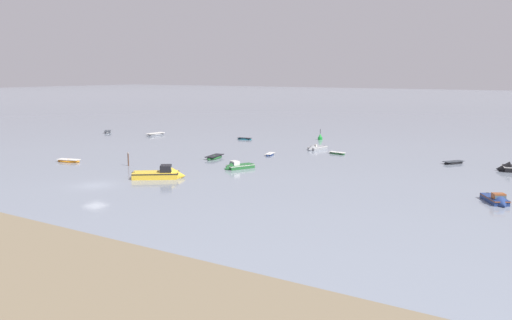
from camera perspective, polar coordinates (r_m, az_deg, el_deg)
The scene contains 15 objects.
ground_plane at distance 66.01m, azimuth -17.05°, elevation -2.65°, with size 800.00×800.00×0.00m, color gray.
motorboat_moored_1 at distance 92.71m, azimuth 6.42°, elevation 1.22°, with size 2.43×4.60×1.50m.
rowboat_moored_0 at distance 115.70m, azimuth -10.84°, elevation 2.73°, with size 2.10×4.72×0.72m.
rowboat_moored_1 at distance 123.08m, azimuth -15.74°, elevation 2.93°, with size 3.86×3.82×0.64m.
rowboat_moored_2 at distance 83.13m, azimuth -4.51°, elevation 0.29°, with size 2.23×4.55×0.69m.
rowboat_moored_3 at distance 106.40m, azimuth -1.24°, elevation 2.29°, with size 3.23×1.46×0.49m.
rowboat_moored_4 at distance 83.43m, azimuth 20.56°, elevation -0.28°, with size 2.96×3.58×0.55m.
motorboat_moored_3 at distance 68.41m, azimuth -9.96°, elevation -1.63°, with size 6.75×5.84×2.54m.
motorboat_moored_4 at distance 73.91m, azimuth -2.17°, elevation -0.77°, with size 3.30×4.78×1.73m.
rowboat_moored_5 at distance 84.50m, azimuth -19.60°, elevation -0.09°, with size 4.01×2.29×0.60m.
rowboat_moored_6 at distance 86.19m, azimuth 1.52°, elevation 0.60°, with size 1.65×3.10×0.46m.
rowboat_moored_7 at distance 88.44m, azimuth 8.77°, elevation 0.72°, with size 3.10×1.44×0.47m.
motorboat_moored_5 at distance 59.81m, azimuth 24.64°, elevation -4.08°, with size 3.63×4.66×1.71m.
channel_buoy at distance 106.93m, azimuth 6.95°, elevation 2.44°, with size 0.90×0.90×2.30m.
mooring_post_near at distance 78.41m, azimuth -13.65°, elevation 0.05°, with size 0.22×0.22×2.18m.
Camera 1 is at (49.39, -41.72, 13.34)m, focal length 37.00 mm.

